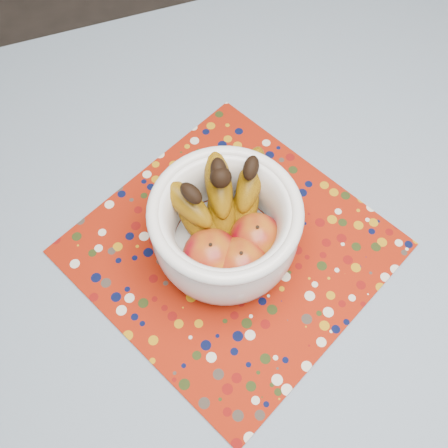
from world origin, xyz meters
name	(u,v)px	position (x,y,z in m)	size (l,w,h in m)	color
table	(303,304)	(0.00, 0.00, 0.67)	(1.20, 1.20, 0.75)	brown
tablecloth	(310,286)	(0.00, 0.00, 0.76)	(1.32, 1.32, 0.01)	slate
placemat	(231,248)	(-0.09, 0.10, 0.76)	(0.42, 0.42, 0.00)	maroon
fruit_bowl	(225,222)	(-0.10, 0.11, 0.84)	(0.24, 0.23, 0.16)	white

